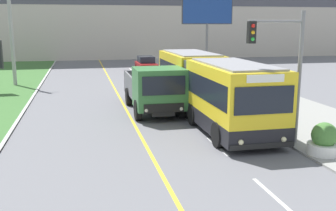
% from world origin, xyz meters
% --- Properties ---
extents(city_bus, '(2.75, 12.86, 3.12)m').
position_xyz_m(city_bus, '(3.96, 17.35, 1.59)').
color(city_bus, yellow).
rests_on(city_bus, ground_plane).
extents(dump_truck, '(2.57, 6.81, 2.58)m').
position_xyz_m(dump_truck, '(1.43, 18.50, 1.29)').
color(dump_truck, black).
rests_on(dump_truck, ground_plane).
extents(car_distant, '(1.80, 4.30, 1.45)m').
position_xyz_m(car_distant, '(4.24, 38.74, 0.69)').
color(car_distant, maroon).
rests_on(car_distant, ground_plane).
extents(utility_pole_far, '(1.80, 0.28, 9.31)m').
position_xyz_m(utility_pole_far, '(-7.50, 30.79, 4.71)').
color(utility_pole_far, '#9E9E99').
rests_on(utility_pole_far, ground_plane).
extents(traffic_light_mast, '(2.28, 0.32, 5.24)m').
position_xyz_m(traffic_light_mast, '(5.15, 11.94, 3.36)').
color(traffic_light_mast, slate).
rests_on(traffic_light_mast, ground_plane).
extents(billboard_large, '(5.15, 0.24, 7.64)m').
position_xyz_m(billboard_large, '(9.92, 36.02, 5.88)').
color(billboard_large, '#59595B').
rests_on(billboard_large, ground_plane).
extents(planter_round_near, '(1.17, 1.17, 1.18)m').
position_xyz_m(planter_round_near, '(6.14, 10.48, 0.59)').
color(planter_round_near, silver).
rests_on(planter_round_near, sidewalk_right).
extents(planter_round_second, '(1.11, 1.11, 1.16)m').
position_xyz_m(planter_round_second, '(6.32, 15.27, 0.58)').
color(planter_round_second, silver).
rests_on(planter_round_second, sidewalk_right).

